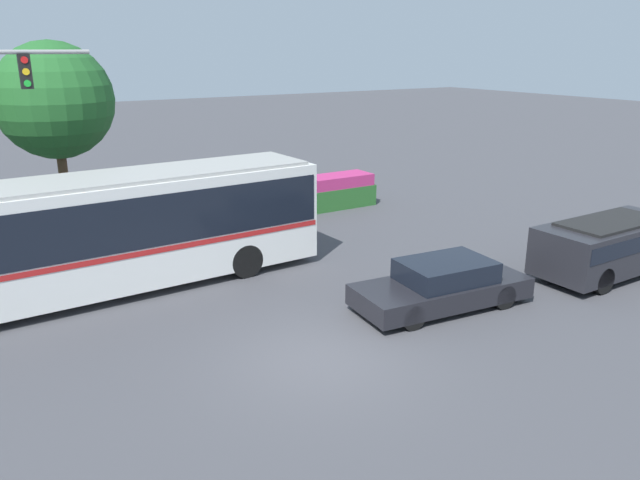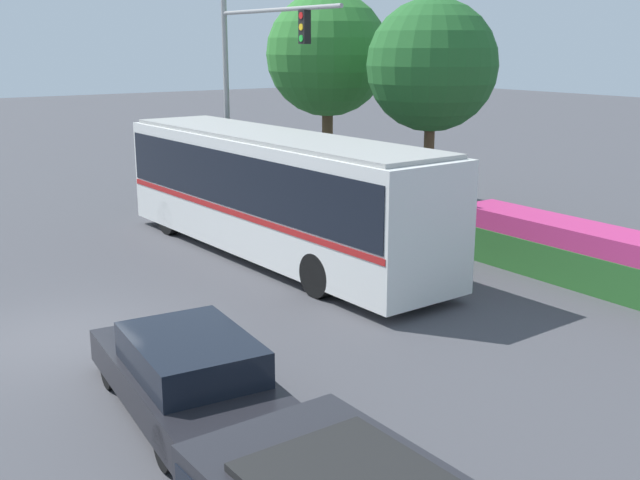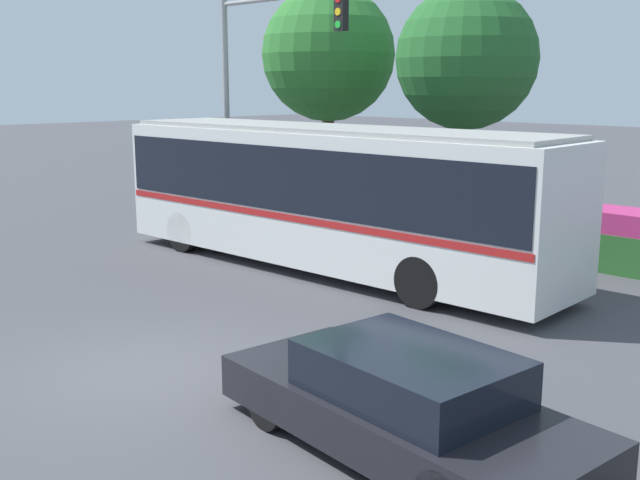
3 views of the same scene
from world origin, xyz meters
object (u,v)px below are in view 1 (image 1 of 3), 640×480
Objects in this scene: city_bus at (116,226)px; sedan_foreground at (442,285)px; street_tree_centre at (54,101)px; suv_left_lane at (608,243)px.

city_bus reaches higher than sedan_foreground.
city_bus is 8.88m from sedan_foreground.
city_bus is 2.42× the size of sedan_foreground.
street_tree_centre is at bearing -89.42° from city_bus.
suv_left_lane is 17.97m from street_tree_centre.
city_bus is 14.10m from suv_left_lane.
city_bus is 2.40× the size of suv_left_lane.
suv_left_lane is (5.78, -0.78, 0.39)m from sedan_foreground.
street_tree_centre is at bearing -52.57° from sedan_foreground.
city_bus is at bearing -27.94° from suv_left_lane.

